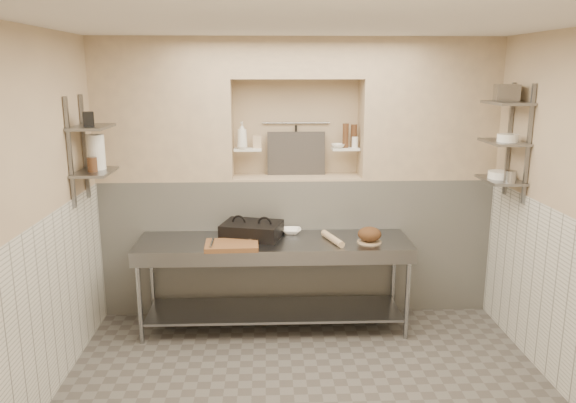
{
  "coord_description": "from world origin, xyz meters",
  "views": [
    {
      "loc": [
        -0.31,
        -3.93,
        2.49
      ],
      "look_at": [
        -0.12,
        0.9,
        1.35
      ],
      "focal_mm": 35.0,
      "sensor_mm": 36.0,
      "label": 1
    }
  ],
  "objects_px": {
    "prep_table": "(274,266)",
    "rolling_pin": "(332,239)",
    "jug_left": "(96,152)",
    "mixing_bowl": "(291,231)",
    "panini_press": "(252,230)",
    "bowl_alcove": "(338,146)",
    "bottle_soap": "(242,135)",
    "cutting_board": "(232,245)",
    "bread_loaf": "(370,234)"
  },
  "relations": [
    {
      "from": "bread_loaf",
      "to": "bottle_soap",
      "type": "bearing_deg",
      "value": 153.35
    },
    {
      "from": "panini_press",
      "to": "rolling_pin",
      "type": "bearing_deg",
      "value": 2.94
    },
    {
      "from": "rolling_pin",
      "to": "bowl_alcove",
      "type": "distance_m",
      "value": 1.01
    },
    {
      "from": "panini_press",
      "to": "cutting_board",
      "type": "bearing_deg",
      "value": -105.48
    },
    {
      "from": "prep_table",
      "to": "cutting_board",
      "type": "relative_size",
      "value": 5.38
    },
    {
      "from": "cutting_board",
      "to": "bottle_soap",
      "type": "distance_m",
      "value": 1.17
    },
    {
      "from": "prep_table",
      "to": "rolling_pin",
      "type": "distance_m",
      "value": 0.63
    },
    {
      "from": "panini_press",
      "to": "bottle_soap",
      "type": "height_order",
      "value": "bottle_soap"
    },
    {
      "from": "rolling_pin",
      "to": "mixing_bowl",
      "type": "bearing_deg",
      "value": 141.9
    },
    {
      "from": "bowl_alcove",
      "to": "prep_table",
      "type": "bearing_deg",
      "value": -140.71
    },
    {
      "from": "cutting_board",
      "to": "bowl_alcove",
      "type": "bearing_deg",
      "value": 35.03
    },
    {
      "from": "rolling_pin",
      "to": "jug_left",
      "type": "xyz_separation_m",
      "value": [
        -2.15,
        -0.0,
        0.84
      ]
    },
    {
      "from": "prep_table",
      "to": "mixing_bowl",
      "type": "relative_size",
      "value": 13.07
    },
    {
      "from": "prep_table",
      "to": "jug_left",
      "type": "relative_size",
      "value": 8.33
    },
    {
      "from": "bowl_alcove",
      "to": "jug_left",
      "type": "bearing_deg",
      "value": -165.12
    },
    {
      "from": "bottle_soap",
      "to": "prep_table",
      "type": "bearing_deg",
      "value": -59.55
    },
    {
      "from": "jug_left",
      "to": "prep_table",
      "type": "bearing_deg",
      "value": 2.02
    },
    {
      "from": "rolling_pin",
      "to": "jug_left",
      "type": "height_order",
      "value": "jug_left"
    },
    {
      "from": "panini_press",
      "to": "jug_left",
      "type": "bearing_deg",
      "value": -158.42
    },
    {
      "from": "cutting_board",
      "to": "mixing_bowl",
      "type": "xyz_separation_m",
      "value": [
        0.57,
        0.44,
        0.0
      ]
    },
    {
      "from": "mixing_bowl",
      "to": "bottle_soap",
      "type": "distance_m",
      "value": 1.08
    },
    {
      "from": "panini_press",
      "to": "cutting_board",
      "type": "relative_size",
      "value": 1.31
    },
    {
      "from": "prep_table",
      "to": "panini_press",
      "type": "xyz_separation_m",
      "value": [
        -0.21,
        0.11,
        0.33
      ]
    },
    {
      "from": "mixing_bowl",
      "to": "bottle_soap",
      "type": "relative_size",
      "value": 0.74
    },
    {
      "from": "panini_press",
      "to": "bread_loaf",
      "type": "height_order",
      "value": "panini_press"
    },
    {
      "from": "rolling_pin",
      "to": "panini_press",
      "type": "bearing_deg",
      "value": 168.1
    },
    {
      "from": "panini_press",
      "to": "mixing_bowl",
      "type": "height_order",
      "value": "panini_press"
    },
    {
      "from": "mixing_bowl",
      "to": "bread_loaf",
      "type": "bearing_deg",
      "value": -24.24
    },
    {
      "from": "bread_loaf",
      "to": "bowl_alcove",
      "type": "distance_m",
      "value": 1.01
    },
    {
      "from": "panini_press",
      "to": "rolling_pin",
      "type": "xyz_separation_m",
      "value": [
        0.77,
        -0.16,
        -0.04
      ]
    },
    {
      "from": "panini_press",
      "to": "cutting_board",
      "type": "distance_m",
      "value": 0.35
    },
    {
      "from": "prep_table",
      "to": "jug_left",
      "type": "distance_m",
      "value": 1.95
    },
    {
      "from": "mixing_bowl",
      "to": "panini_press",
      "type": "bearing_deg",
      "value": -161.12
    },
    {
      "from": "bread_loaf",
      "to": "jug_left",
      "type": "xyz_separation_m",
      "value": [
        -2.49,
        0.03,
        0.79
      ]
    },
    {
      "from": "prep_table",
      "to": "jug_left",
      "type": "bearing_deg",
      "value": -177.98
    },
    {
      "from": "panini_press",
      "to": "bowl_alcove",
      "type": "bearing_deg",
      "value": 41.29
    },
    {
      "from": "bowl_alcove",
      "to": "bottle_soap",
      "type": "bearing_deg",
      "value": -178.65
    },
    {
      "from": "panini_press",
      "to": "mixing_bowl",
      "type": "bearing_deg",
      "value": 33.72
    },
    {
      "from": "panini_press",
      "to": "bowl_alcove",
      "type": "height_order",
      "value": "bowl_alcove"
    },
    {
      "from": "panini_press",
      "to": "cutting_board",
      "type": "xyz_separation_m",
      "value": [
        -0.18,
        -0.3,
        -0.05
      ]
    },
    {
      "from": "cutting_board",
      "to": "jug_left",
      "type": "xyz_separation_m",
      "value": [
        -1.2,
        0.14,
        0.85
      ]
    },
    {
      "from": "bottle_soap",
      "to": "jug_left",
      "type": "relative_size",
      "value": 0.86
    },
    {
      "from": "bottle_soap",
      "to": "mixing_bowl",
      "type": "bearing_deg",
      "value": -30.08
    },
    {
      "from": "prep_table",
      "to": "bread_loaf",
      "type": "relative_size",
      "value": 11.62
    },
    {
      "from": "mixing_bowl",
      "to": "bowl_alcove",
      "type": "distance_m",
      "value": 0.99
    },
    {
      "from": "cutting_board",
      "to": "mixing_bowl",
      "type": "height_order",
      "value": "mixing_bowl"
    },
    {
      "from": "bread_loaf",
      "to": "panini_press",
      "type": "bearing_deg",
      "value": 170.21
    },
    {
      "from": "bowl_alcove",
      "to": "jug_left",
      "type": "xyz_separation_m",
      "value": [
        -2.26,
        -0.6,
        0.03
      ]
    },
    {
      "from": "mixing_bowl",
      "to": "bowl_alcove",
      "type": "bearing_deg",
      "value": 31.89
    },
    {
      "from": "bowl_alcove",
      "to": "mixing_bowl",
      "type": "bearing_deg",
      "value": -148.11
    }
  ]
}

